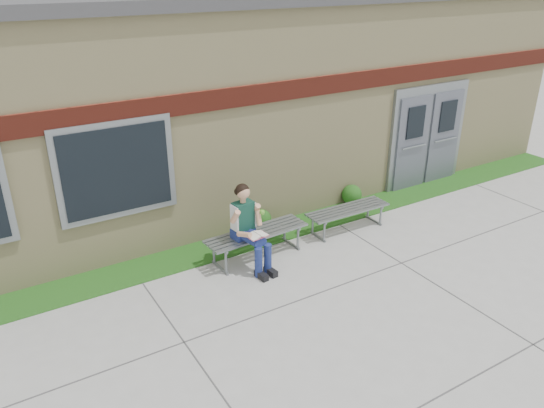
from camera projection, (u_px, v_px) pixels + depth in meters
ground at (377, 295)px, 8.22m from camera, size 80.00×80.00×0.00m
grass_strip at (286, 229)px, 10.23m from camera, size 16.00×0.80×0.02m
school_building at (206, 89)px, 12.00m from camera, size 16.20×6.22×4.20m
bench_left at (257, 237)px, 9.14m from camera, size 1.87×0.62×0.48m
bench_right at (348, 213)px, 10.11m from camera, size 1.69×0.49×0.44m
girl at (249, 226)px, 8.69m from camera, size 0.55×0.90×1.45m
shrub_mid at (261, 219)px, 10.15m from camera, size 0.39×0.39×0.39m
shrub_east at (352, 195)px, 11.19m from camera, size 0.42×0.42×0.42m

